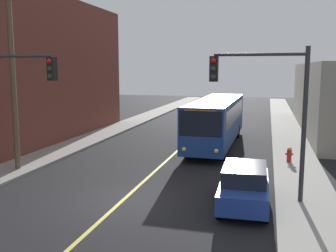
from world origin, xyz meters
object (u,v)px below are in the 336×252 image
utility_pole_near (12,60)px  fire_hydrant (289,154)px  city_bus (217,120)px  traffic_signal_right_corner (264,95)px  traffic_signal_left_corner (14,91)px  parked_car_blue (244,185)px

utility_pole_near → fire_hydrant: 15.55m
city_bus → utility_pole_near: 13.68m
utility_pole_near → traffic_signal_right_corner: 12.56m
traffic_signal_left_corner → city_bus: bearing=56.5°
traffic_signal_right_corner → traffic_signal_left_corner: bearing=-177.5°
traffic_signal_left_corner → traffic_signal_right_corner: 10.83m
traffic_signal_right_corner → fire_hydrant: (1.44, 6.61, -3.72)m
parked_car_blue → traffic_signal_right_corner: size_ratio=0.74×
parked_car_blue → utility_pole_near: bearing=168.8°
city_bus → traffic_signal_right_corner: 11.75m
city_bus → parked_car_blue: bearing=-77.4°
city_bus → utility_pole_near: utility_pole_near is taller
parked_car_blue → utility_pole_near: (-11.77, 2.33, 4.88)m
parked_car_blue → traffic_signal_right_corner: 3.58m
parked_car_blue → utility_pole_near: utility_pole_near is taller
traffic_signal_left_corner → utility_pole_near: bearing=126.2°
traffic_signal_left_corner → fire_hydrant: size_ratio=7.14×
traffic_signal_right_corner → parked_car_blue: bearing=-130.9°
traffic_signal_right_corner → fire_hydrant: size_ratio=7.14×
utility_pole_near → fire_hydrant: size_ratio=12.06×
parked_car_blue → fire_hydrant: bearing=74.4°
parked_car_blue → traffic_signal_left_corner: 10.79m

